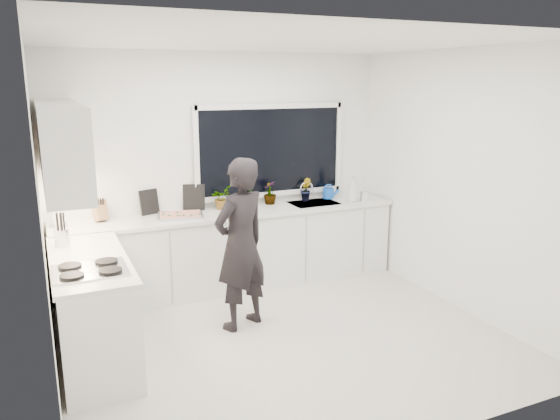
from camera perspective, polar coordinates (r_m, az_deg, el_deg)
name	(u,v)px	position (r m, az deg, el deg)	size (l,w,h in m)	color
floor	(285,339)	(5.32, 0.53, -13.33)	(4.00, 3.50, 0.02)	beige
wall_back	(223,170)	(6.47, -5.98, 4.18)	(4.00, 0.02, 2.70)	white
wall_left	(40,223)	(4.43, -23.77, -1.22)	(0.02, 3.50, 2.70)	white
wall_right	(461,182)	(5.97, 18.41, 2.78)	(0.02, 3.50, 2.70)	white
ceiling	(286,40)	(4.75, 0.60, 17.37)	(4.00, 3.50, 0.02)	white
window	(271,151)	(6.62, -0.96, 6.21)	(1.80, 0.02, 1.00)	black
base_cabinets_back	(233,251)	(6.40, -4.90, -4.30)	(3.92, 0.58, 0.88)	white
base_cabinets_left	(93,311)	(5.06, -18.96, -9.93)	(0.58, 1.60, 0.88)	white
countertop_back	(233,213)	(6.26, -4.96, -0.31)	(3.94, 0.62, 0.04)	silver
countertop_left	(89,260)	(4.90, -19.37, -4.98)	(0.62, 1.60, 0.04)	silver
upper_cabinets	(61,144)	(5.04, -21.94, 6.40)	(0.34, 2.10, 0.70)	white
sink	(314,207)	(6.68, 3.54, 0.34)	(0.58, 0.42, 0.14)	silver
faucet	(306,191)	(6.82, 2.78, 1.99)	(0.03, 0.03, 0.22)	silver
stovetop	(90,269)	(4.56, -19.25, -5.89)	(0.56, 0.48, 0.03)	black
person	(241,245)	(5.26, -4.14, -3.62)	(0.61, 0.40, 1.69)	black
pizza_tray	(180,216)	(6.07, -10.37, -0.59)	(0.48, 0.36, 0.03)	#B9B9BE
pizza	(180,214)	(6.06, -10.38, -0.43)	(0.44, 0.31, 0.01)	red
watering_can	(328,193)	(6.93, 5.06, 1.76)	(0.14, 0.14, 0.13)	blue
paper_towel_roll	(58,214)	(6.01, -22.20, -0.39)	(0.11, 0.11, 0.26)	white
knife_block	(100,211)	(6.08, -18.28, -0.11)	(0.13, 0.10, 0.22)	#A3814C
utensil_crock	(62,238)	(5.30, -21.83, -2.70)	(0.13, 0.13, 0.16)	#A8A8AD
picture_frame_large	(149,202)	(6.24, -13.51, 0.83)	(0.22, 0.02, 0.28)	black
picture_frame_small	(194,197)	(6.35, -8.99, 1.34)	(0.25, 0.02, 0.30)	black
herb_plants	(252,194)	(6.48, -2.97, 1.67)	(1.33, 0.32, 0.32)	#26662D
soap_bottles	(355,190)	(6.75, 7.83, 2.09)	(0.29, 0.16, 0.32)	#D8BF66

